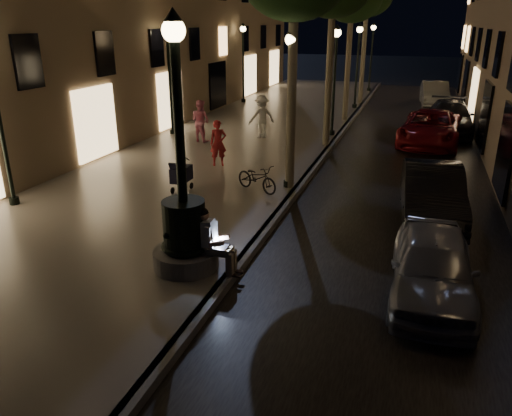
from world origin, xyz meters
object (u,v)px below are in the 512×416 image
at_px(lamp_curb_d, 372,48).
at_px(car_third, 431,128).
at_px(seated_man_laptop, 212,239).
at_px(lamp_left_b, 169,66).
at_px(car_rear, 449,117).
at_px(pedestrian_red, 218,143).
at_px(lamp_curb_c, 358,55).
at_px(pedestrian_white, 262,116).
at_px(lamp_curb_a, 290,90).
at_px(lamp_left_c, 243,53).
at_px(fountain_lamppost, 184,223).
at_px(bicycle, 257,178).
at_px(car_fifth, 434,94).
at_px(car_front, 433,266).
at_px(car_second, 432,193).
at_px(lamp_curb_b, 335,67).
at_px(pedestrian_pink, 201,121).
at_px(stroller, 181,174).

distance_m(lamp_curb_d, car_third, 16.51).
distance_m(seated_man_laptop, lamp_left_b, 14.09).
xyz_separation_m(car_rear, pedestrian_red, (-8.20, -9.54, 0.28)).
xyz_separation_m(lamp_curb_c, pedestrian_white, (-2.94, -9.43, -2.10)).
relative_size(lamp_curb_a, lamp_left_c, 1.00).
bearing_deg(pedestrian_white, fountain_lamppost, 60.58).
bearing_deg(lamp_curb_d, bicycle, -91.87).
height_order(fountain_lamppost, pedestrian_red, fountain_lamppost).
height_order(fountain_lamppost, car_third, fountain_lamppost).
bearing_deg(seated_man_laptop, car_fifth, 79.74).
relative_size(fountain_lamppost, car_third, 0.98).
height_order(car_fifth, pedestrian_red, pedestrian_red).
distance_m(car_front, car_second, 4.45).
relative_size(car_rear, bicycle, 3.19).
xyz_separation_m(pedestrian_red, pedestrian_white, (0.09, 4.94, 0.11)).
bearing_deg(fountain_lamppost, car_third, 70.67).
height_order(car_fifth, bicycle, car_fifth).
xyz_separation_m(car_fifth, pedestrian_red, (-7.60, -18.09, 0.28)).
relative_size(lamp_left_c, car_front, 1.23).
relative_size(lamp_curb_c, car_fifth, 1.07).
bearing_deg(car_rear, pedestrian_red, -130.73).
bearing_deg(seated_man_laptop, bicycle, 97.75).
bearing_deg(lamp_left_b, lamp_curb_b, 15.73).
bearing_deg(car_front, lamp_left_c, 117.21).
distance_m(seated_man_laptop, car_second, 6.76).
relative_size(lamp_curb_c, lamp_left_b, 1.00).
xyz_separation_m(car_rear, pedestrian_white, (-8.11, -4.60, 0.39)).
distance_m(lamp_left_b, pedestrian_red, 6.37).
relative_size(lamp_curb_d, pedestrian_pink, 2.68).
distance_m(lamp_curb_b, pedestrian_pink, 6.39).
bearing_deg(seated_man_laptop, fountain_lamppost, 180.00).
bearing_deg(car_fifth, lamp_curb_c, -144.60).
relative_size(car_rear, pedestrian_white, 2.74).
relative_size(lamp_curb_d, bicycle, 2.99).
height_order(lamp_left_b, bicycle, lamp_left_b).
relative_size(lamp_curb_a, lamp_curb_c, 1.00).
bearing_deg(seated_man_laptop, lamp_left_b, 120.30).
bearing_deg(car_second, fountain_lamppost, -137.85).
height_order(pedestrian_white, bicycle, pedestrian_white).
xyz_separation_m(lamp_curb_d, car_rear, (5.17, -12.83, -2.49)).
distance_m(car_second, pedestrian_red, 7.75).
xyz_separation_m(lamp_left_b, pedestrian_white, (4.16, 0.57, -2.10)).
bearing_deg(lamp_curb_b, lamp_left_b, -164.27).
bearing_deg(seated_man_laptop, lamp_curb_b, 89.65).
distance_m(lamp_curb_b, pedestrian_red, 7.39).
relative_size(stroller, pedestrian_red, 0.67).
bearing_deg(lamp_left_b, lamp_curb_a, -40.20).
bearing_deg(lamp_curb_b, bicycle, -95.28).
bearing_deg(lamp_curb_d, lamp_left_b, -111.53).
xyz_separation_m(lamp_curb_d, bicycle, (-0.81, -24.72, -2.61)).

